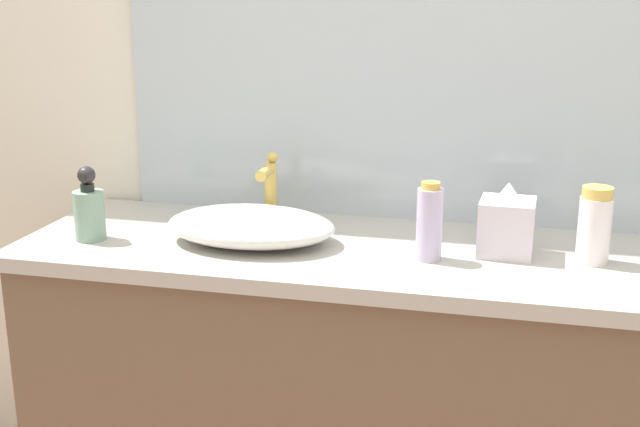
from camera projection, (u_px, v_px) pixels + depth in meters
The scene contains 9 objects.
bathroom_wall_rear at pixel (450, 39), 1.98m from camera, with size 6.00×0.06×2.60m, color silver.
vanity_counter at pixel (388, 413), 1.95m from camera, with size 1.76×0.53×0.84m.
wall_mirror_panel at pixel (414, 2), 1.94m from camera, with size 1.49×0.01×1.09m, color #B2BCC6.
sink_basin at pixel (251, 226), 1.88m from camera, with size 0.40×0.27×0.08m, color silver.
faucet at pixel (270, 185), 2.01m from camera, with size 0.03×0.12×0.18m.
lotion_bottle at pixel (89, 210), 1.89m from camera, with size 0.07×0.07×0.18m.
perfume_bottle at pixel (594, 226), 1.73m from camera, with size 0.07×0.07×0.17m.
spray_can at pixel (429, 223), 1.75m from camera, with size 0.06×0.06×0.18m.
tissue_box at pixel (507, 224), 1.79m from camera, with size 0.13×0.13×0.17m.
Camera 1 is at (0.16, -1.32, 1.42)m, focal length 45.01 mm.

